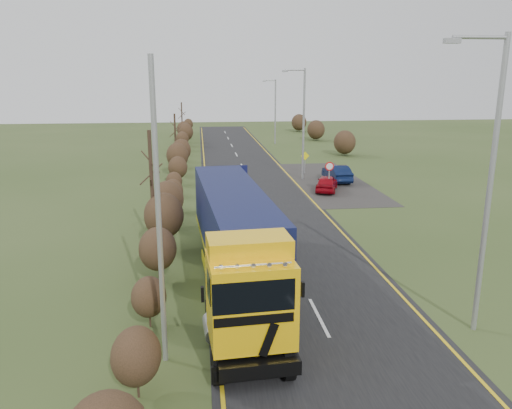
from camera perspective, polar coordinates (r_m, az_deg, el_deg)
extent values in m
plane|color=#36481F|center=(22.24, 4.77, -8.10)|extent=(160.00, 160.00, 0.00)
cube|color=black|center=(31.59, 1.27, -1.23)|extent=(8.00, 120.00, 0.02)
cube|color=#2F2C2A|center=(42.39, 8.18, 2.63)|extent=(6.00, 18.00, 0.02)
cube|color=gold|center=(31.31, -5.45, -1.39)|extent=(0.12, 116.00, 0.01)
cube|color=gold|center=(32.28, 7.80, -0.99)|extent=(0.12, 116.00, 0.01)
cube|color=silver|center=(18.68, 7.20, -12.62)|extent=(0.12, 3.00, 0.01)
cube|color=silver|center=(25.91, 3.06, -4.71)|extent=(0.12, 3.00, 0.01)
cube|color=silver|center=(33.50, 0.81, -0.29)|extent=(0.12, 3.00, 0.01)
cube|color=silver|center=(41.24, -0.60, 2.48)|extent=(0.12, 3.00, 0.01)
cube|color=silver|center=(49.06, -1.56, 4.37)|extent=(0.12, 3.00, 0.01)
cube|color=silver|center=(56.94, -2.26, 5.74)|extent=(0.12, 3.00, 0.01)
cube|color=silver|center=(64.84, -2.80, 6.78)|extent=(0.12, 3.00, 0.01)
cube|color=silver|center=(72.77, -3.22, 7.59)|extent=(0.12, 3.00, 0.01)
cube|color=silver|center=(80.71, -3.55, 8.24)|extent=(0.12, 3.00, 0.01)
ellipsoid|color=#302315|center=(14.24, -13.53, -16.46)|extent=(1.34, 1.74, 1.54)
ellipsoid|color=#302315|center=(17.83, -12.15, -10.26)|extent=(1.21, 1.57, 1.39)
ellipsoid|color=#302315|center=(21.41, -11.17, -4.98)|extent=(1.58, 2.06, 1.82)
ellipsoid|color=#302315|center=(25.11, -10.48, -1.23)|extent=(1.96, 2.55, 2.25)
ellipsoid|color=#302315|center=(29.01, -10.05, 0.63)|extent=(1.83, 2.38, 2.10)
ellipsoid|color=#302315|center=(33.00, -9.49, 1.53)|extent=(1.37, 1.78, 1.57)
ellipsoid|color=#302315|center=(36.94, -9.36, 2.64)|extent=(1.20, 1.56, 1.38)
ellipsoid|color=#302315|center=(40.80, -8.93, 4.22)|extent=(1.55, 2.02, 1.78)
ellipsoid|color=#302315|center=(44.70, -8.97, 5.57)|extent=(1.95, 2.53, 2.24)
ellipsoid|color=#302315|center=(48.66, -8.55, 6.18)|extent=(1.85, 2.41, 2.13)
ellipsoid|color=#302315|center=(52.68, -8.64, 6.31)|extent=(1.40, 1.81, 1.61)
ellipsoid|color=#302315|center=(56.66, -8.24, 6.68)|extent=(1.19, 1.55, 1.37)
ellipsoid|color=#302315|center=(60.60, -8.42, 7.45)|extent=(1.52, 1.97, 1.75)
ellipsoid|color=#302315|center=(64.53, -8.05, 8.21)|extent=(1.93, 2.51, 2.22)
ellipsoid|color=#302315|center=(68.52, -8.25, 8.51)|extent=(1.88, 2.44, 2.16)
ellipsoid|color=#302315|center=(72.53, -7.88, 8.50)|extent=(1.43, 1.85, 1.64)
ellipsoid|color=#302315|center=(76.54, -8.09, 8.62)|extent=(1.19, 1.55, 1.37)
ellipsoid|color=#302315|center=(80.49, -7.75, 9.10)|extent=(1.49, 1.93, 1.71)
cylinder|color=#36261B|center=(24.87, -11.79, 1.37)|extent=(0.18, 0.18, 6.05)
cylinder|color=#36261B|center=(50.56, -9.20, 7.35)|extent=(0.18, 0.18, 5.06)
cylinder|color=#36261B|center=(72.44, -8.45, 9.45)|extent=(0.18, 0.18, 5.15)
cube|color=black|center=(16.16, -0.97, -14.49)|extent=(2.61, 4.55, 0.43)
cube|color=yellow|center=(14.68, -0.67, -10.69)|extent=(2.54, 2.27, 2.49)
cube|color=black|center=(14.63, -0.23, -18.48)|extent=(2.39, 0.29, 0.53)
cube|color=black|center=(14.06, -1.89, -15.41)|extent=(0.58, 0.06, 1.03)
cube|color=black|center=(14.13, 1.47, -15.23)|extent=(0.58, 0.06, 1.03)
cube|color=black|center=(13.53, -0.22, -10.50)|extent=(2.25, 0.22, 0.91)
cube|color=black|center=(13.79, -0.21, -13.08)|extent=(2.20, 0.19, 0.27)
cube|color=yellow|center=(14.42, -0.82, -4.68)|extent=(2.48, 1.51, 0.54)
cylinder|color=silver|center=(13.41, -0.33, -6.95)|extent=(2.10, 0.21, 0.06)
cube|color=black|center=(13.64, -6.14, -10.15)|extent=(0.09, 0.13, 0.43)
cube|color=black|center=(13.90, 5.37, -9.64)|extent=(0.09, 0.13, 0.43)
cylinder|color=gray|center=(16.42, -5.05, -13.86)|extent=(0.62, 1.28, 0.54)
cylinder|color=gray|center=(16.59, 2.78, -13.49)|extent=(0.62, 1.28, 0.54)
cube|color=#CDC60E|center=(21.62, -2.58, -5.39)|extent=(3.25, 12.19, 0.23)
cube|color=#0B0E33|center=(21.18, -2.62, -1.74)|extent=(3.20, 11.81, 2.63)
cube|color=#101345|center=(26.85, -3.48, 1.68)|extent=(2.37, 0.23, 2.63)
cube|color=#101345|center=(15.65, -1.13, -7.62)|extent=(2.37, 0.23, 2.63)
cube|color=black|center=(25.24, -3.14, -3.82)|extent=(2.44, 3.59, 0.33)
cube|color=#CDC60E|center=(20.92, -5.60, -8.05)|extent=(0.43, 5.25, 0.43)
cube|color=#CDC60E|center=(21.07, 0.82, -7.81)|extent=(0.43, 5.25, 0.43)
cylinder|color=black|center=(14.87, -4.42, -18.06)|extent=(0.38, 1.01, 0.99)
cylinder|color=black|center=(15.05, 3.62, -17.62)|extent=(0.38, 1.01, 0.99)
cylinder|color=black|center=(16.94, -4.74, -13.75)|extent=(0.38, 1.01, 0.99)
cylinder|color=black|center=(17.10, 2.19, -13.43)|extent=(0.38, 1.01, 0.99)
cylinder|color=black|center=(24.43, -5.38, -4.79)|extent=(0.38, 1.01, 0.99)
cylinder|color=black|center=(24.54, -0.67, -4.64)|extent=(0.38, 1.01, 0.99)
cylinder|color=black|center=(25.33, -5.42, -4.09)|extent=(0.38, 1.01, 0.99)
cylinder|color=black|center=(25.44, -0.89, -3.94)|extent=(0.38, 1.01, 0.99)
cylinder|color=black|center=(26.24, -5.47, -3.43)|extent=(0.38, 1.01, 0.99)
cylinder|color=black|center=(26.34, -1.09, -3.30)|extent=(0.38, 1.01, 0.99)
imported|color=#980712|center=(38.55, 8.08, 2.41)|extent=(2.61, 3.95, 1.25)
imported|color=#091536|center=(42.39, 9.23, 3.54)|extent=(1.65, 4.30, 1.40)
cylinder|color=#929497|center=(17.76, 25.12, 1.36)|extent=(0.18, 0.18, 9.78)
cylinder|color=#929497|center=(17.00, 24.25, 17.04)|extent=(1.74, 0.12, 0.12)
cube|color=#929497|center=(16.58, 21.50, 17.01)|extent=(0.49, 0.20, 0.15)
cylinder|color=#929497|center=(42.52, 5.46, 9.03)|extent=(0.18, 0.18, 9.24)
cylinder|color=#929497|center=(42.20, 4.48, 15.09)|extent=(1.64, 0.12, 0.12)
cube|color=#929497|center=(42.05, 3.34, 14.97)|extent=(0.46, 0.18, 0.14)
cylinder|color=#929497|center=(66.03, 2.22, 10.50)|extent=(0.18, 0.18, 8.28)
cylinder|color=#929497|center=(65.79, 1.60, 13.98)|extent=(1.47, 0.12, 0.12)
cube|color=#929497|center=(65.69, 0.94, 13.91)|extent=(0.41, 0.17, 0.13)
cylinder|color=#929497|center=(14.56, -11.06, -1.58)|extent=(0.16, 0.16, 9.07)
cylinder|color=#929497|center=(37.71, 8.33, 2.79)|extent=(0.08, 0.08, 2.09)
cylinder|color=red|center=(37.49, 8.40, 4.34)|extent=(0.67, 0.04, 0.67)
cylinder|color=white|center=(37.47, 8.41, 4.33)|extent=(0.50, 0.02, 0.50)
cylinder|color=#929497|center=(45.56, 5.60, 4.48)|extent=(0.08, 0.08, 1.52)
cube|color=#FFEF0E|center=(45.37, 5.63, 5.55)|extent=(0.77, 0.04, 0.77)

